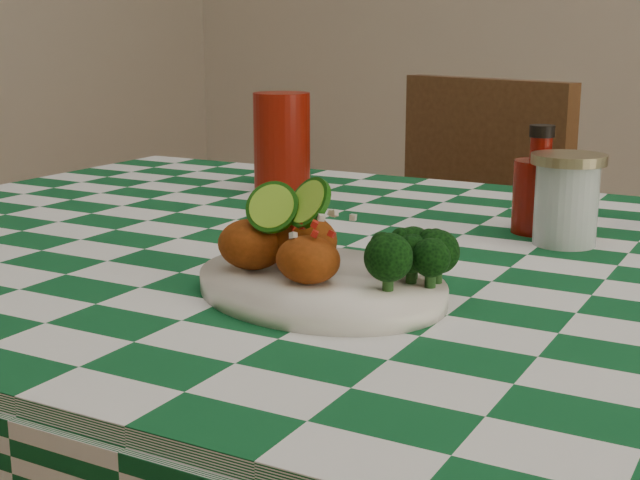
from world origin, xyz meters
The scene contains 7 objects.
plate centered at (-0.03, -0.19, 0.80)m, with size 0.28×0.22×0.02m, color white, non-canonical shape.
fried_chicken_pile centered at (-0.06, -0.19, 0.85)m, with size 0.13×0.10×0.09m, color #8C370D, non-canonical shape.
broccoli_side centered at (0.05, -0.18, 0.83)m, with size 0.07×0.07×0.05m, color black, non-canonical shape.
red_tumbler centered at (-0.37, 0.29, 0.87)m, with size 0.09×0.09×0.16m, color maroon.
ketchup_bottle centered at (0.08, 0.19, 0.86)m, with size 0.07×0.07×0.14m, color #710D05, non-canonical shape.
mason_jar centered at (0.13, 0.14, 0.84)m, with size 0.09×0.09×0.11m, color #B2BCBA, non-canonical shape.
wooden_chair_left centered at (-0.30, 0.71, 0.47)m, with size 0.43×0.45×0.94m, color #472814, non-canonical shape.
Camera 1 is at (0.38, -0.94, 1.04)m, focal length 50.00 mm.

